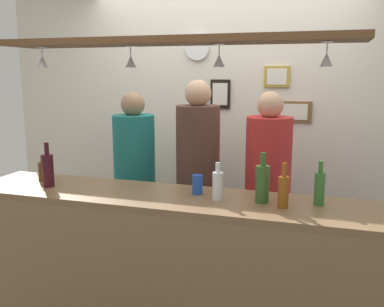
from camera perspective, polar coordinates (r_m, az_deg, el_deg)
back_wall at (r=3.99m, az=4.33°, el=3.62°), size 4.40×0.06×2.60m
bar_counter at (r=2.66m, az=-4.04°, el=-13.57°), size 2.70×0.55×1.04m
overhead_glass_rack at (r=2.62m, az=-2.72°, el=14.75°), size 2.20×0.36×0.04m
hanging_wineglass_far_left at (r=2.98m, az=-19.28°, el=11.55°), size 0.07×0.07×0.13m
hanging_wineglass_left at (r=2.76m, az=-8.15°, el=12.14°), size 0.07×0.07×0.13m
hanging_wineglass_center_left at (r=2.54m, az=3.63°, el=12.35°), size 0.07×0.07×0.13m
hanging_wineglass_center at (r=2.44m, az=17.46°, el=11.95°), size 0.07×0.07×0.13m
person_left_teal_shirt at (r=3.57m, az=-7.65°, el=-2.42°), size 0.34×0.34×1.64m
person_middle_brown_shirt at (r=3.36m, az=0.78°, el=-2.00°), size 0.34×0.34×1.74m
person_right_red_shirt at (r=3.26m, az=10.05°, el=-3.50°), size 0.34×0.34×1.66m
bottle_wine_dark_red at (r=3.01m, az=-18.63°, el=-2.00°), size 0.08×0.08×0.30m
bottle_beer_amber_tall at (r=2.47m, az=12.07°, el=-4.84°), size 0.06×0.06×0.26m
bottle_beer_green_import at (r=2.57m, az=16.62°, el=-4.37°), size 0.06×0.06×0.26m
bottle_champagne_green at (r=2.55m, az=9.35°, el=-3.88°), size 0.08×0.08×0.30m
bottle_soda_clear at (r=2.57m, az=3.43°, el=-4.22°), size 0.06×0.06×0.23m
bottle_beer_brown_stubby at (r=3.21m, az=-19.19°, el=-2.14°), size 0.07×0.07×0.18m
drink_can at (r=2.70m, az=0.71°, el=-4.13°), size 0.07×0.07×0.12m
picture_frame_lower_pair at (r=3.84m, az=13.43°, el=5.43°), size 0.30×0.02×0.18m
picture_frame_upper_small at (r=3.84m, az=11.25°, el=10.01°), size 0.22×0.02×0.18m
picture_frame_crest at (r=3.93m, az=3.78°, el=7.91°), size 0.18×0.02×0.26m
wall_clock at (r=3.98m, az=0.72°, el=13.86°), size 0.22×0.03×0.22m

